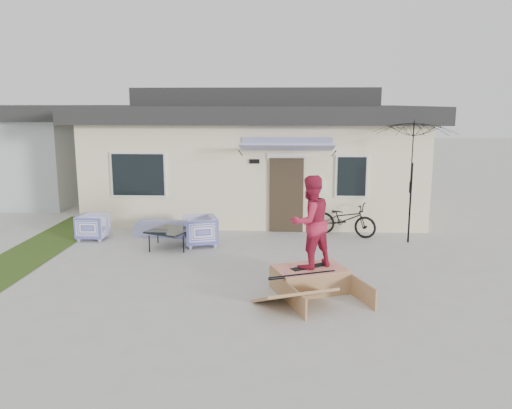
# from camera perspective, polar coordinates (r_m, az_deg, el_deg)

# --- Properties ---
(ground) EXTENTS (90.00, 90.00, 0.00)m
(ground) POSITION_cam_1_polar(r_m,az_deg,el_deg) (10.59, -2.22, -8.80)
(ground) COLOR #B1AFA9
(ground) RESTS_ON ground
(grass_strip) EXTENTS (1.40, 8.00, 0.01)m
(grass_strip) POSITION_cam_1_polar(r_m,az_deg,el_deg) (13.89, -23.32, -4.84)
(grass_strip) COLOR #2B4517
(grass_strip) RESTS_ON ground
(house) EXTENTS (10.80, 8.49, 4.10)m
(house) POSITION_cam_1_polar(r_m,az_deg,el_deg) (18.00, 0.20, 5.82)
(house) COLOR beige
(house) RESTS_ON ground
(loveseat) EXTENTS (1.75, 0.67, 0.67)m
(loveseat) POSITION_cam_1_polar(r_m,az_deg,el_deg) (14.50, -9.78, -2.08)
(loveseat) COLOR #474BAE
(loveseat) RESTS_ON ground
(armchair_left) EXTENTS (0.69, 0.74, 0.75)m
(armchair_left) POSITION_cam_1_polar(r_m,az_deg,el_deg) (14.55, -17.47, -2.21)
(armchair_left) COLOR #474BAE
(armchair_left) RESTS_ON ground
(armchair_right) EXTENTS (0.97, 1.00, 0.84)m
(armchair_right) POSITION_cam_1_polar(r_m,az_deg,el_deg) (13.37, -6.15, -2.73)
(armchair_right) COLOR #474BAE
(armchair_right) RESTS_ON ground
(coffee_table) EXTENTS (1.24, 1.24, 0.47)m
(coffee_table) POSITION_cam_1_polar(r_m,az_deg,el_deg) (13.29, -9.41, -3.73)
(coffee_table) COLOR black
(coffee_table) RESTS_ON ground
(bicycle) EXTENTS (1.87, 1.30, 1.14)m
(bicycle) POSITION_cam_1_polar(r_m,az_deg,el_deg) (14.43, 9.74, -1.19)
(bicycle) COLOR black
(bicycle) RESTS_ON ground
(patio_umbrella) EXTENTS (2.22, 2.06, 2.20)m
(patio_umbrella) POSITION_cam_1_polar(r_m,az_deg,el_deg) (13.90, 16.74, 2.98)
(patio_umbrella) COLOR black
(patio_umbrella) RESTS_ON ground
(skate_ramp) EXTENTS (1.90, 2.15, 0.45)m
(skate_ramp) POSITION_cam_1_polar(r_m,az_deg,el_deg) (10.27, 5.95, -8.17)
(skate_ramp) COLOR #9B7047
(skate_ramp) RESTS_ON ground
(skateboard) EXTENTS (0.77, 0.59, 0.05)m
(skateboard) POSITION_cam_1_polar(r_m,az_deg,el_deg) (10.23, 5.87, -6.78)
(skateboard) COLOR black
(skateboard) RESTS_ON skate_ramp
(skater) EXTENTS (1.11, 1.06, 1.80)m
(skater) POSITION_cam_1_polar(r_m,az_deg,el_deg) (9.99, 5.98, -1.73)
(skater) COLOR #AE1F3F
(skater) RESTS_ON skateboard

